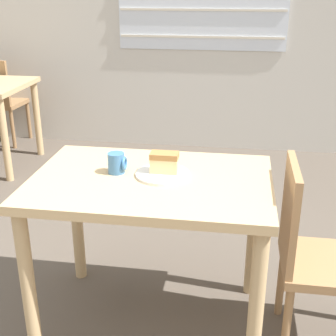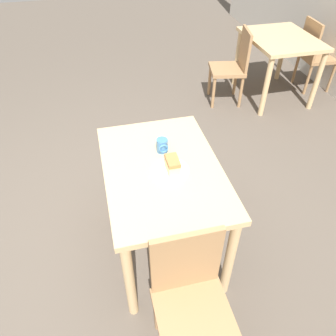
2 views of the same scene
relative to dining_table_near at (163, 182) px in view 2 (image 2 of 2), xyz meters
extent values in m
plane|color=brown|center=(-0.14, -0.41, -0.63)|extent=(14.00, 14.00, 0.00)
cube|color=tan|center=(0.00, 0.00, 0.10)|extent=(1.03, 0.70, 0.04)
cylinder|color=tan|center=(-0.46, -0.30, -0.28)|extent=(0.06, 0.06, 0.71)
cylinder|color=tan|center=(0.46, -0.30, -0.28)|extent=(0.06, 0.06, 0.71)
cylinder|color=tan|center=(-0.46, 0.30, -0.28)|extent=(0.06, 0.06, 0.71)
cylinder|color=tan|center=(0.46, 0.30, -0.28)|extent=(0.06, 0.06, 0.71)
cube|color=tan|center=(-1.88, 1.82, 0.08)|extent=(0.90, 0.73, 0.04)
cylinder|color=tan|center=(-2.28, 1.51, -0.29)|extent=(0.06, 0.06, 0.69)
cylinder|color=tan|center=(-1.48, 1.51, -0.29)|extent=(0.06, 0.06, 0.69)
cylinder|color=tan|center=(-2.28, 2.14, -0.29)|extent=(0.06, 0.06, 0.69)
cylinder|color=tan|center=(-1.48, 2.14, -0.29)|extent=(0.06, 0.06, 0.69)
cube|color=#9E754C|center=(0.76, -0.02, -0.23)|extent=(0.38, 0.38, 0.04)
cylinder|color=#9E754C|center=(0.60, -0.18, -0.44)|extent=(0.04, 0.04, 0.38)
cylinder|color=#9E754C|center=(0.60, 0.15, -0.44)|extent=(0.04, 0.04, 0.38)
cube|color=#9E754C|center=(0.59, -0.02, 0.00)|extent=(0.03, 0.36, 0.43)
cube|color=#9E754C|center=(-1.89, 1.21, -0.23)|extent=(0.45, 0.45, 0.04)
cylinder|color=#9E754C|center=(-2.08, 1.08, -0.44)|extent=(0.04, 0.04, 0.38)
cylinder|color=#9E754C|center=(-1.77, 1.02, -0.44)|extent=(0.04, 0.04, 0.38)
cylinder|color=#9E754C|center=(-2.02, 1.40, -0.44)|extent=(0.04, 0.04, 0.38)
cylinder|color=#9E754C|center=(-1.70, 1.33, -0.44)|extent=(0.04, 0.04, 0.38)
cube|color=#9E754C|center=(-1.86, 1.38, 0.00)|extent=(0.36, 0.10, 0.43)
cube|color=#9E754C|center=(-1.95, 2.44, -0.23)|extent=(0.41, 0.41, 0.04)
cylinder|color=#9E754C|center=(-1.78, 2.59, -0.44)|extent=(0.04, 0.04, 0.38)
cylinder|color=#9E754C|center=(-2.10, 2.61, -0.44)|extent=(0.04, 0.04, 0.38)
cylinder|color=#9E754C|center=(-1.80, 2.27, -0.44)|extent=(0.04, 0.04, 0.38)
cylinder|color=#9E754C|center=(-2.12, 2.29, -0.44)|extent=(0.04, 0.04, 0.38)
cube|color=#9E754C|center=(-1.96, 2.26, 0.00)|extent=(0.36, 0.05, 0.43)
cylinder|color=white|center=(0.05, 0.04, 0.12)|extent=(0.23, 0.23, 0.01)
cube|color=#E5CC89|center=(0.05, 0.05, 0.16)|extent=(0.12, 0.07, 0.06)
cube|color=#A3703D|center=(0.05, 0.05, 0.20)|extent=(0.12, 0.07, 0.02)
cylinder|color=teal|center=(-0.16, 0.04, 0.16)|extent=(0.07, 0.07, 0.09)
torus|color=teal|center=(-0.12, 0.04, 0.16)|extent=(0.01, 0.06, 0.06)
camera|label=1|loc=(0.35, -1.80, 0.90)|focal=50.00mm
camera|label=2|loc=(1.45, -0.32, 1.43)|focal=35.00mm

